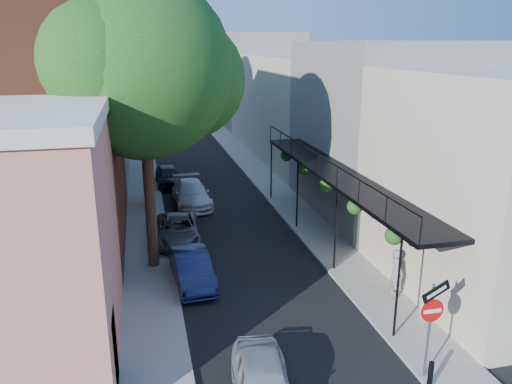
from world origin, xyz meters
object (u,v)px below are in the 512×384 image
pedestrian (397,273)px  oak_mid (148,80)px  bollard (430,375)px  parked_car_a (263,384)px  parked_car_d (191,194)px  oak_near (154,71)px  parked_car_e (168,176)px  oak_far (145,53)px  parked_car_b (192,268)px  sign_post (432,314)px  parked_car_c (178,230)px

pedestrian → oak_mid: bearing=30.2°
bollard → parked_car_a: (-4.40, 0.52, 0.11)m
pedestrian → parked_car_d: bearing=23.8°
oak_near → parked_car_a: bearing=-78.0°
oak_near → parked_car_d: bearing=75.7°
parked_car_d → parked_car_e: (-1.05, 4.51, -0.04)m
oak_far → parked_car_a: 27.40m
parked_car_b → parked_car_e: bearing=86.4°
bollard → oak_far: 28.58m
sign_post → parked_car_c: size_ratio=0.71×
oak_near → parked_car_a: oak_near is taller
oak_mid → parked_car_c: 8.65m
parked_car_e → pedestrian: size_ratio=2.09×
bollard → parked_car_d: 18.02m
oak_mid → parked_car_b: 11.92m
parked_car_a → parked_car_d: size_ratio=0.79×
oak_near → oak_mid: bearing=90.4°
parked_car_a → parked_car_e: parked_car_e is taller
parked_car_c → parked_car_b: bearing=-84.9°
oak_mid → parked_car_a: size_ratio=2.75×
parked_car_d → sign_post: bearing=-76.9°
parked_car_d → bollard: bearing=-77.7°
parked_car_a → parked_car_c: 11.59m
oak_mid → parked_car_d: 6.69m
parked_car_b → parked_car_c: size_ratio=0.90×
sign_post → parked_car_d: (-4.56, 17.00, -1.36)m
oak_near → sign_post: bearing=-54.9°
parked_car_c → parked_car_a: bearing=-81.4°
bollard → parked_car_a: 4.43m
parked_car_d → parked_car_c: bearing=-104.3°
parked_car_e → sign_post: bearing=-77.0°
bollard → parked_car_c: bearing=114.9°
parked_car_b → parked_car_e: parked_car_e is taller
bollard → parked_car_e: (-5.45, 21.98, 0.12)m
sign_post → oak_mid: (-6.58, 17.26, 5.02)m
oak_near → bollard: bearing=-56.9°
bollard → pedestrian: size_ratio=0.45×
bollard → parked_car_a: parked_car_a is taller
oak_mid → parked_car_b: (1.00, -9.99, -6.43)m
parked_car_a → parked_car_d: (0.00, 16.95, 0.05)m
sign_post → bollard: size_ratio=3.74×
oak_near → parked_car_d: size_ratio=2.44×
parked_car_e → pedestrian: 18.52m
sign_post → oak_mid: bearing=110.9°
oak_mid → parked_car_c: bearing=-81.8°
parked_car_a → parked_car_c: size_ratio=0.88×
oak_near → parked_car_a: 11.91m
parked_car_e → parked_car_d: bearing=-78.5°
sign_post → parked_car_d: 17.65m
sign_post → pedestrian: bearing=71.8°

